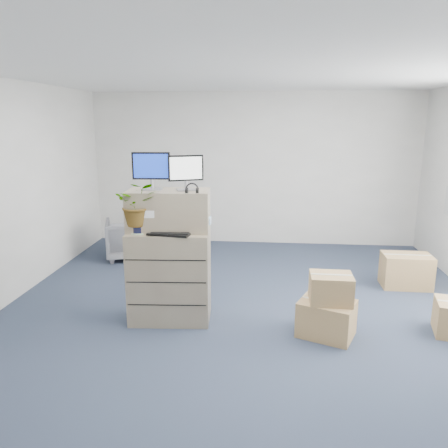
{
  "coord_description": "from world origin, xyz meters",
  "views": [
    {
      "loc": [
        0.23,
        -4.62,
        2.28
      ],
      "look_at": [
        -0.25,
        0.4,
        1.08
      ],
      "focal_mm": 35.0,
      "sensor_mm": 36.0,
      "label": 1
    }
  ],
  "objects_px": {
    "filing_cabinet_lower": "(170,275)",
    "office_chair": "(128,237)",
    "monitor_right": "(186,171)",
    "keyboard": "(169,234)",
    "monitor_left": "(151,169)",
    "potted_plant": "(138,210)",
    "water_bottle": "(174,220)"
  },
  "relations": [
    {
      "from": "monitor_right",
      "to": "potted_plant",
      "type": "height_order",
      "value": "monitor_right"
    },
    {
      "from": "monitor_left",
      "to": "monitor_right",
      "type": "relative_size",
      "value": 1.09
    },
    {
      "from": "potted_plant",
      "to": "office_chair",
      "type": "distance_m",
      "value": 2.72
    },
    {
      "from": "filing_cabinet_lower",
      "to": "water_bottle",
      "type": "xyz_separation_m",
      "value": [
        0.06,
        0.03,
        0.66
      ]
    },
    {
      "from": "filing_cabinet_lower",
      "to": "monitor_right",
      "type": "bearing_deg",
      "value": 11.9
    },
    {
      "from": "monitor_right",
      "to": "keyboard",
      "type": "bearing_deg",
      "value": -147.5
    },
    {
      "from": "office_chair",
      "to": "monitor_left",
      "type": "bearing_deg",
      "value": 97.42
    },
    {
      "from": "monitor_left",
      "to": "monitor_right",
      "type": "distance_m",
      "value": 0.39
    },
    {
      "from": "potted_plant",
      "to": "keyboard",
      "type": "bearing_deg",
      "value": -7.19
    },
    {
      "from": "filing_cabinet_lower",
      "to": "water_bottle",
      "type": "bearing_deg",
      "value": 22.75
    },
    {
      "from": "filing_cabinet_lower",
      "to": "water_bottle",
      "type": "distance_m",
      "value": 0.66
    },
    {
      "from": "keyboard",
      "to": "filing_cabinet_lower",
      "type": "bearing_deg",
      "value": 113.46
    },
    {
      "from": "filing_cabinet_lower",
      "to": "water_bottle",
      "type": "height_order",
      "value": "water_bottle"
    },
    {
      "from": "keyboard",
      "to": "potted_plant",
      "type": "xyz_separation_m",
      "value": [
        -0.35,
        0.04,
        0.25
      ]
    },
    {
      "from": "monitor_left",
      "to": "water_bottle",
      "type": "xyz_separation_m",
      "value": [
        0.25,
        -0.04,
        -0.57
      ]
    },
    {
      "from": "potted_plant",
      "to": "office_chair",
      "type": "height_order",
      "value": "potted_plant"
    },
    {
      "from": "filing_cabinet_lower",
      "to": "office_chair",
      "type": "xyz_separation_m",
      "value": [
        -1.22,
        2.25,
        -0.17
      ]
    },
    {
      "from": "monitor_right",
      "to": "potted_plant",
      "type": "xyz_separation_m",
      "value": [
        -0.51,
        -0.18,
        -0.41
      ]
    },
    {
      "from": "monitor_left",
      "to": "potted_plant",
      "type": "xyz_separation_m",
      "value": [
        -0.12,
        -0.19,
        -0.43
      ]
    },
    {
      "from": "potted_plant",
      "to": "water_bottle",
      "type": "bearing_deg",
      "value": 22.95
    },
    {
      "from": "filing_cabinet_lower",
      "to": "potted_plant",
      "type": "relative_size",
      "value": 1.92
    },
    {
      "from": "monitor_left",
      "to": "office_chair",
      "type": "height_order",
      "value": "monitor_left"
    },
    {
      "from": "monitor_right",
      "to": "office_chair",
      "type": "xyz_separation_m",
      "value": [
        -1.42,
        2.19,
        -1.38
      ]
    },
    {
      "from": "keyboard",
      "to": "water_bottle",
      "type": "xyz_separation_m",
      "value": [
        0.02,
        0.2,
        0.11
      ]
    },
    {
      "from": "filing_cabinet_lower",
      "to": "potted_plant",
      "type": "height_order",
      "value": "potted_plant"
    },
    {
      "from": "monitor_left",
      "to": "potted_plant",
      "type": "distance_m",
      "value": 0.48
    },
    {
      "from": "monitor_right",
      "to": "potted_plant",
      "type": "relative_size",
      "value": 0.7
    },
    {
      "from": "potted_plant",
      "to": "monitor_left",
      "type": "bearing_deg",
      "value": 59.3
    },
    {
      "from": "filing_cabinet_lower",
      "to": "monitor_left",
      "type": "relative_size",
      "value": 2.51
    },
    {
      "from": "filing_cabinet_lower",
      "to": "keyboard",
      "type": "xyz_separation_m",
      "value": [
        0.04,
        -0.17,
        0.55
      ]
    },
    {
      "from": "monitor_right",
      "to": "keyboard",
      "type": "height_order",
      "value": "monitor_right"
    },
    {
      "from": "monitor_left",
      "to": "keyboard",
      "type": "height_order",
      "value": "monitor_left"
    }
  ]
}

